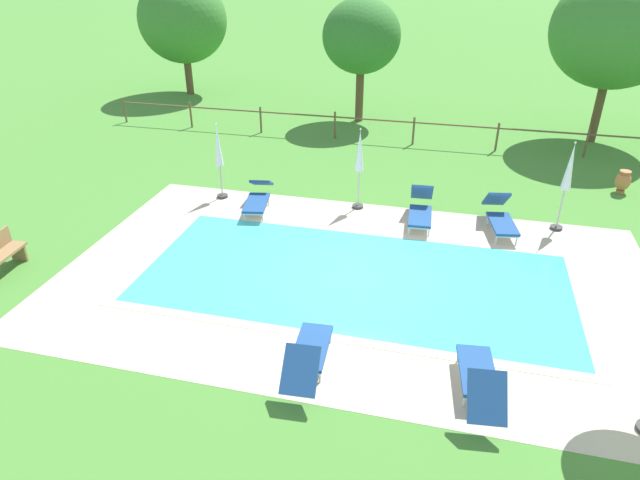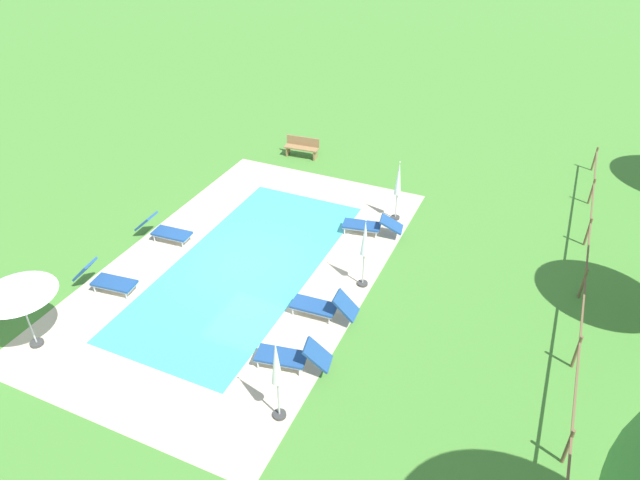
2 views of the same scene
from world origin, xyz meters
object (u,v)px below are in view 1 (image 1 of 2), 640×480
Objects in this scene: patio_umbrella_closed_row_mid_west at (218,151)px; patio_umbrella_closed_row_centre at (568,173)px; sun_lounger_north_end at (309,354)px; tree_far_west at (361,37)px; patio_umbrella_closed_row_west at (360,157)px; tree_east_mid at (617,29)px; tree_centre at (183,20)px; sun_lounger_north_far at (258,197)px; sun_lounger_south_near_corner at (501,217)px; terracotta_urn_near_fence at (623,181)px; sun_lounger_north_near_steps at (421,209)px; sun_lounger_north_mid at (480,379)px.

patio_umbrella_closed_row_mid_west is 9.53m from patio_umbrella_closed_row_centre.
tree_far_west is at bearing 97.21° from sun_lounger_north_end.
patio_umbrella_closed_row_west is 0.38× the size of tree_east_mid.
patio_umbrella_closed_row_mid_west reaches higher than sun_lounger_north_end.
patio_umbrella_closed_row_west is 0.43× the size of tree_centre.
sun_lounger_north_far is 14.22m from tree_east_mid.
sun_lounger_north_end is at bearing -56.36° from patio_umbrella_closed_row_mid_west.
sun_lounger_south_near_corner is (3.51, 6.57, 0.00)m from sun_lounger_north_end.
sun_lounger_south_near_corner is 0.41× the size of tree_far_west.
sun_lounger_north_end is 0.40× the size of tree_far_west.
tree_centre is at bearing 121.11° from sun_lounger_north_end.
sun_lounger_north_end is at bearing -118.10° from sun_lounger_south_near_corner.
tree_centre is at bearing 123.16° from sun_lounger_north_far.
patio_umbrella_closed_row_west reaches higher than sun_lounger_north_far.
tree_centre reaches higher than patio_umbrella_closed_row_centre.
sun_lounger_south_near_corner is at bearing -164.45° from patio_umbrella_closed_row_centre.
tree_east_mid reaches higher than terracotta_urn_near_fence.
sun_lounger_north_near_steps reaches higher than sun_lounger_north_end.
patio_umbrella_closed_row_centre is 8.88m from tree_east_mid.
sun_lounger_north_end is (-2.95, -0.07, -0.01)m from sun_lounger_north_mid.
sun_lounger_north_near_steps is at bearing -178.63° from sun_lounger_south_near_corner.
tree_centre is at bearing 136.45° from sun_lounger_north_near_steps.
sun_lounger_north_far is 0.43× the size of tree_far_west.
tree_east_mid is (11.74, 8.44, 2.62)m from patio_umbrella_closed_row_mid_west.
tree_east_mid reaches higher than sun_lounger_north_near_steps.
sun_lounger_north_end is 7.45m from sun_lounger_south_near_corner.
sun_lounger_south_near_corner is 1.98m from patio_umbrella_closed_row_centre.
sun_lounger_north_far is at bearing -97.12° from tree_far_west.
tree_centre is (-11.14, 18.45, 3.13)m from sun_lounger_north_end.
tree_centre reaches higher than sun_lounger_south_near_corner.
tree_centre is (-6.63, 11.67, 2.06)m from patio_umbrella_closed_row_mid_west.
sun_lounger_north_end is 0.87× the size of patio_umbrella_closed_row_mid_west.
patio_umbrella_closed_row_mid_west is (-8.02, 0.21, 1.07)m from sun_lounger_south_near_corner.
patio_umbrella_closed_row_mid_west is at bearing -60.42° from tree_centre.
sun_lounger_north_mid reaches higher than sun_lounger_south_near_corner.
tree_far_west reaches higher than patio_umbrella_closed_row_west.
sun_lounger_north_near_steps is at bearing 103.35° from sun_lounger_north_mid.
tree_east_mid reaches higher than sun_lounger_north_far.
sun_lounger_north_end is 12.40m from terracotta_urn_near_fence.
sun_lounger_north_end is 7.15m from patio_umbrella_closed_row_west.
patio_umbrella_closed_row_west is at bearing 164.09° from sun_lounger_north_near_steps.
patio_umbrella_closed_row_centre is (5.01, 6.99, 1.21)m from sun_lounger_north_end.
patio_umbrella_closed_row_mid_west is at bearing 177.51° from sun_lounger_north_near_steps.
terracotta_urn_near_fence is at bearing 54.33° from patio_umbrella_closed_row_centre.
sun_lounger_north_end is at bearing -115.38° from tree_east_mid.
patio_umbrella_closed_row_west is at bearing 115.69° from sun_lounger_north_mid.
sun_lounger_north_near_steps is 0.40× the size of tree_far_west.
sun_lounger_north_near_steps is 0.98× the size of sun_lounger_north_end.
sun_lounger_north_mid is 0.99× the size of sun_lounger_north_end.
tree_east_mid is at bearing 64.62° from sun_lounger_north_end.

